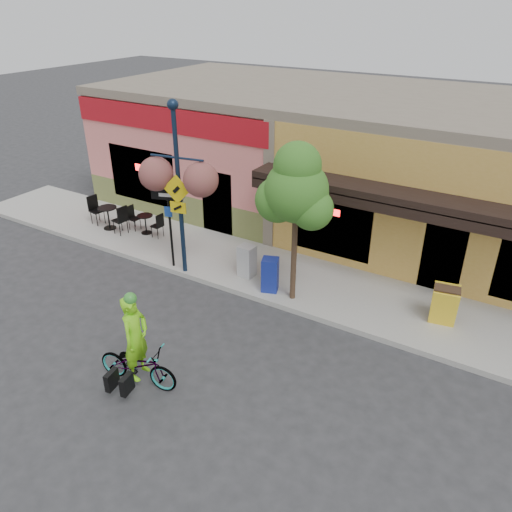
{
  "coord_description": "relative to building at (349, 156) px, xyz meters",
  "views": [
    {
      "loc": [
        6.23,
        -9.33,
        7.45
      ],
      "look_at": [
        0.29,
        0.5,
        1.4
      ],
      "focal_mm": 35.0,
      "sensor_mm": 36.0,
      "label": 1
    }
  ],
  "objects": [
    {
      "name": "cafe_set_right",
      "position": [
        -5.05,
        -5.46,
        -1.67
      ],
      "size": [
        1.48,
        0.79,
        0.86
      ],
      "primitive_type": null,
      "rotation": [
        0.0,
        0.0,
        -0.05
      ],
      "color": "black",
      "rests_on": "sidewalk"
    },
    {
      "name": "lamp_post",
      "position": [
        -2.27,
        -6.85,
        0.39
      ],
      "size": [
        1.68,
        0.91,
        4.98
      ],
      "primitive_type": null,
      "rotation": [
        0.0,
        0.0,
        0.18
      ],
      "color": "#122239",
      "rests_on": "sidewalk"
    },
    {
      "name": "ground",
      "position": [
        0.0,
        -7.5,
        -2.25
      ],
      "size": [
        90.0,
        90.0,
        0.0
      ],
      "primitive_type": "plane",
      "color": "#2D2D30",
      "rests_on": "ground"
    },
    {
      "name": "cafe_set_left",
      "position": [
        -6.42,
        -5.83,
        -1.58
      ],
      "size": [
        1.83,
        1.09,
        1.04
      ],
      "primitive_type": null,
      "rotation": [
        0.0,
        0.0,
        -0.14
      ],
      "color": "black",
      "rests_on": "sidewalk"
    },
    {
      "name": "building",
      "position": [
        0.0,
        0.0,
        0.0
      ],
      "size": [
        18.2,
        8.2,
        4.5
      ],
      "primitive_type": null,
      "color": "#E1746F",
      "rests_on": "ground"
    },
    {
      "name": "bicycle",
      "position": [
        -0.2,
        -11.05,
        -1.76
      ],
      "size": [
        1.93,
        0.95,
        0.97
      ],
      "primitive_type": "imported",
      "rotation": [
        0.0,
        0.0,
        1.74
      ],
      "color": "maroon",
      "rests_on": "ground"
    },
    {
      "name": "sandwich_board",
      "position": [
        4.92,
        -5.84,
        -1.59
      ],
      "size": [
        0.68,
        0.55,
        1.02
      ],
      "primitive_type": null,
      "rotation": [
        0.0,
        0.0,
        0.17
      ],
      "color": "yellow",
      "rests_on": "sidewalk"
    },
    {
      "name": "sidewalk",
      "position": [
        0.0,
        -5.5,
        -2.17
      ],
      "size": [
        24.0,
        3.0,
        0.15
      ],
      "primitive_type": "cube",
      "color": "#9E9B93",
      "rests_on": "ground"
    },
    {
      "name": "street_tree",
      "position": [
        1.15,
        -6.53,
        0.07
      ],
      "size": [
        2.11,
        2.11,
        4.33
      ],
      "primitive_type": null,
      "rotation": [
        0.0,
        0.0,
        0.3
      ],
      "color": "#3D7A26",
      "rests_on": "sidewalk"
    },
    {
      "name": "newspaper_box_grey",
      "position": [
        -0.54,
        -6.13,
        -1.62
      ],
      "size": [
        0.47,
        0.43,
        0.95
      ],
      "primitive_type": null,
      "rotation": [
        0.0,
        0.0,
        -0.06
      ],
      "color": "#B0B0B0",
      "rests_on": "sidewalk"
    },
    {
      "name": "one_way_sign",
      "position": [
        -2.76,
        -6.79,
        -0.87
      ],
      "size": [
        0.95,
        0.51,
        2.45
      ],
      "primitive_type": null,
      "rotation": [
        0.0,
        0.0,
        0.34
      ],
      "color": "black",
      "rests_on": "sidewalk"
    },
    {
      "name": "cyclist_rider",
      "position": [
        -0.15,
        -11.05,
        -1.29
      ],
      "size": [
        0.57,
        0.77,
        1.93
      ],
      "primitive_type": "imported",
      "rotation": [
        0.0,
        0.0,
        1.74
      ],
      "color": "#7FE818",
      "rests_on": "ground"
    },
    {
      "name": "curb",
      "position": [
        0.0,
        -6.95,
        -2.17
      ],
      "size": [
        24.0,
        0.12,
        0.15
      ],
      "primitive_type": "cube",
      "color": "#A8A59E",
      "rests_on": "ground"
    },
    {
      "name": "newspaper_box_blue",
      "position": [
        0.44,
        -6.5,
        -1.61
      ],
      "size": [
        0.55,
        0.52,
        0.98
      ],
      "primitive_type": null,
      "rotation": [
        0.0,
        0.0,
        0.34
      ],
      "color": "navy",
      "rests_on": "sidewalk"
    }
  ]
}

